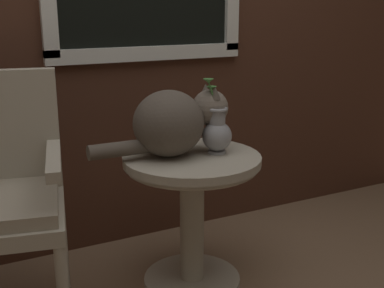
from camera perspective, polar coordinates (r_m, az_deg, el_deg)
name	(u,v)px	position (r m, az deg, el deg)	size (l,w,h in m)	color
wicker_side_table	(192,196)	(2.17, 0.00, -5.90)	(0.58, 0.58, 0.60)	#B2A893
cat	(173,122)	(2.08, -2.13, 2.54)	(0.62, 0.28, 0.29)	brown
pewter_vase_with_ivy	(217,131)	(2.12, 2.83, 1.44)	(0.13, 0.13, 0.32)	#99999E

